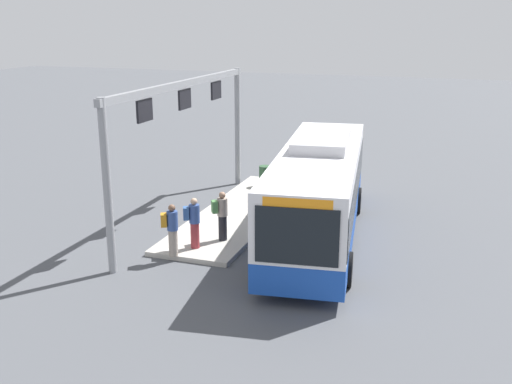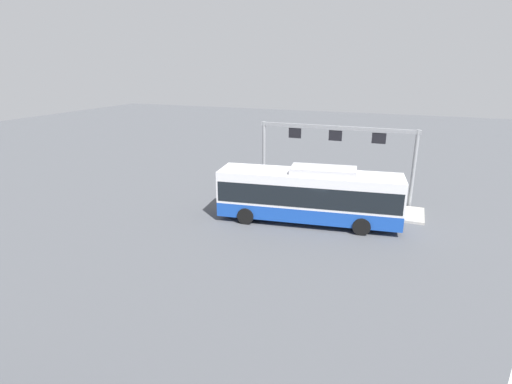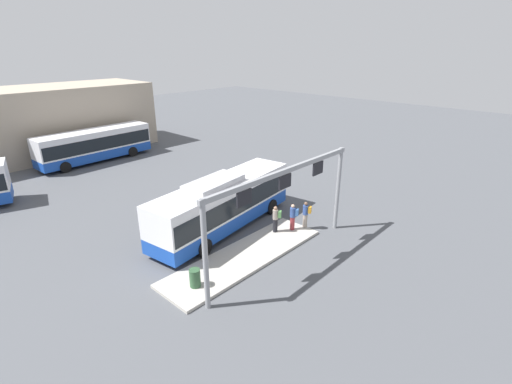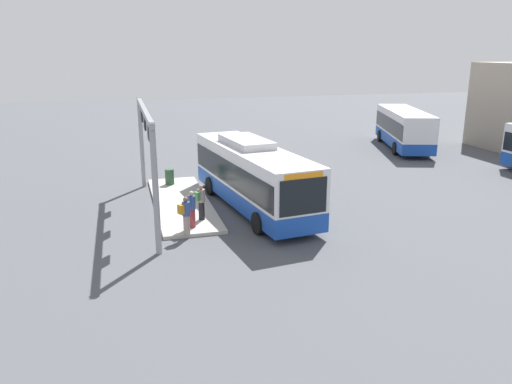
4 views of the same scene
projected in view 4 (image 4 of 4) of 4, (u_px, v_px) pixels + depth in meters
name	position (u px, v px, depth m)	size (l,w,h in m)	color
ground_plane	(252.00, 208.00, 25.34)	(120.00, 120.00, 0.00)	#4C4F54
platform_curb	(182.00, 202.00, 25.97)	(10.00, 2.80, 0.16)	#B2ADA3
bus_main	(252.00, 173.00, 24.85)	(10.98, 3.91, 3.46)	#1947AD
bus_background_left	(404.00, 127.00, 40.30)	(10.10, 5.34, 3.10)	#1947AD
person_boarding	(186.00, 215.00, 20.98)	(0.52, 0.60, 1.67)	gray
person_waiting_near	(191.00, 208.00, 21.84)	(0.52, 0.60, 1.67)	maroon
person_waiting_mid	(201.00, 201.00, 22.86)	(0.55, 0.60, 1.67)	black
platform_sign_gantry	(146.00, 136.00, 23.43)	(10.84, 0.24, 5.20)	gray
trash_bin	(170.00, 177.00, 29.09)	(0.52, 0.52, 0.90)	#2D5133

